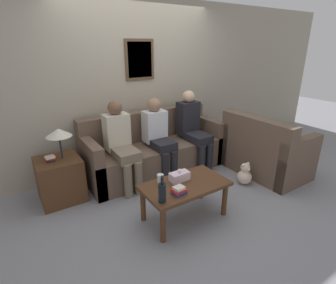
% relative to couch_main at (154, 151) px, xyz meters
% --- Properties ---
extents(ground_plane, '(16.00, 16.00, 0.00)m').
position_rel_couch_main_xyz_m(ground_plane, '(0.00, -0.48, -0.33)').
color(ground_plane, gray).
extents(wall_back, '(9.00, 0.08, 2.60)m').
position_rel_couch_main_xyz_m(wall_back, '(0.00, 0.43, 0.97)').
color(wall_back, '#9E937F').
rests_on(wall_back, ground_plane).
extents(couch_main, '(2.19, 0.80, 0.93)m').
position_rel_couch_main_xyz_m(couch_main, '(0.00, 0.00, 0.00)').
color(couch_main, brown).
rests_on(couch_main, ground_plane).
extents(couch_side, '(0.80, 1.21, 0.93)m').
position_rel_couch_main_xyz_m(couch_side, '(1.40, -1.01, 0.00)').
color(couch_side, brown).
rests_on(couch_side, ground_plane).
extents(coffee_table, '(0.98, 0.55, 0.45)m').
position_rel_couch_main_xyz_m(coffee_table, '(-0.33, -1.27, 0.05)').
color(coffee_table, '#4C2D19').
rests_on(coffee_table, ground_plane).
extents(side_table_with_lamp, '(0.53, 0.53, 0.96)m').
position_rel_couch_main_xyz_m(side_table_with_lamp, '(-1.44, -0.07, -0.01)').
color(side_table_with_lamp, '#4C2D19').
rests_on(side_table_with_lamp, ground_plane).
extents(wine_bottle, '(0.08, 0.08, 0.29)m').
position_rel_couch_main_xyz_m(wine_bottle, '(-0.74, -1.43, 0.22)').
color(wine_bottle, black).
rests_on(wine_bottle, coffee_table).
extents(drinking_glass, '(0.08, 0.08, 0.10)m').
position_rel_couch_main_xyz_m(drinking_glass, '(-0.55, -1.08, 0.16)').
color(drinking_glass, silver).
rests_on(drinking_glass, coffee_table).
extents(book_stack, '(0.15, 0.12, 0.08)m').
position_rel_couch_main_xyz_m(book_stack, '(-0.51, -1.40, 0.15)').
color(book_stack, navy).
rests_on(book_stack, coffee_table).
extents(tissue_box, '(0.23, 0.12, 0.15)m').
position_rel_couch_main_xyz_m(tissue_box, '(-0.34, -1.17, 0.17)').
color(tissue_box, silver).
rests_on(tissue_box, coffee_table).
extents(person_left, '(0.34, 0.64, 1.22)m').
position_rel_couch_main_xyz_m(person_left, '(-0.62, -0.17, 0.33)').
color(person_left, '#756651').
rests_on(person_left, ground_plane).
extents(person_middle, '(0.34, 0.58, 1.19)m').
position_rel_couch_main_xyz_m(person_middle, '(-0.01, -0.17, 0.32)').
color(person_middle, black).
rests_on(person_middle, ground_plane).
extents(person_right, '(0.34, 0.65, 1.24)m').
position_rel_couch_main_xyz_m(person_right, '(0.62, -0.18, 0.34)').
color(person_right, black).
rests_on(person_right, ground_plane).
extents(teddy_bear, '(0.21, 0.21, 0.33)m').
position_rel_couch_main_xyz_m(teddy_bear, '(0.87, -1.10, -0.19)').
color(teddy_bear, beige).
rests_on(teddy_bear, ground_plane).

